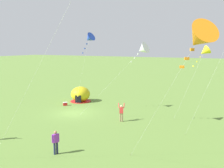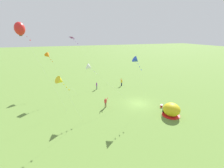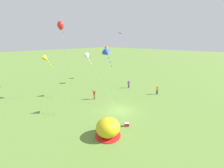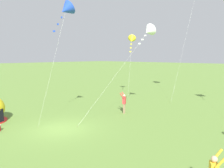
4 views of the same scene
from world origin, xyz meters
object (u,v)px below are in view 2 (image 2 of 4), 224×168
at_px(person_arms_raised, 122,82).
at_px(person_near_tent, 97,85).
at_px(kite_purple, 73,39).
at_px(kite_white, 89,67).
at_px(popup_tent, 171,110).
at_px(person_center_field, 106,102).
at_px(kite_orange, 48,56).
at_px(kite_yellow, 60,81).
at_px(kite_blue, 136,60).
at_px(kite_red, 20,29).
at_px(cooler_box, 161,106).

bearing_deg(person_arms_raised, person_near_tent, 93.80).
bearing_deg(kite_purple, kite_white, -173.35).
relative_size(popup_tent, person_center_field, 1.49).
relative_size(kite_orange, kite_purple, 0.72).
distance_m(popup_tent, person_near_tent, 17.86).
height_order(person_near_tent, kite_yellow, kite_yellow).
bearing_deg(popup_tent, kite_white, 59.52).
xyz_separation_m(kite_blue, kite_purple, (13.59, 8.59, 2.92)).
height_order(kite_red, kite_orange, kite_red).
distance_m(popup_tent, kite_white, 14.99).
bearing_deg(person_arms_raised, kite_purple, 79.50).
distance_m(kite_white, kite_purple, 11.98).
distance_m(person_near_tent, kite_blue, 14.08).
bearing_deg(person_near_tent, kite_purple, 60.73).
bearing_deg(person_near_tent, kite_yellow, 151.73).
xyz_separation_m(person_arms_raised, person_center_field, (-9.95, 7.13, 0.00)).
xyz_separation_m(kite_blue, kite_yellow, (-3.12, 11.88, -1.40)).
bearing_deg(cooler_box, kite_white, 71.98).
xyz_separation_m(person_arms_raised, kite_white, (-9.18, 9.60, 6.35)).
bearing_deg(kite_white, cooler_box, -108.02).
height_order(person_arms_raised, kite_orange, kite_orange).
bearing_deg(kite_white, kite_orange, 29.91).
bearing_deg(kite_yellow, person_arms_raised, -44.01).
distance_m(person_arms_raised, kite_purple, 15.20).
distance_m(person_center_field, kite_red, 16.94).
xyz_separation_m(kite_orange, kite_yellow, (-17.63, -2.37, -0.87)).
relative_size(kite_orange, kite_blue, 0.95).
xyz_separation_m(cooler_box, person_near_tent, (12.67, 9.00, 0.74)).
bearing_deg(kite_yellow, kite_purple, -11.14).
relative_size(person_arms_raised, kite_orange, 0.22).
height_order(popup_tent, kite_orange, kite_orange).
relative_size(popup_tent, kite_yellow, 0.36).
distance_m(person_center_field, kite_orange, 17.42).
xyz_separation_m(person_near_tent, kite_yellow, (-14.26, 7.67, 6.11)).
relative_size(person_arms_raised, kite_white, 0.23).
bearing_deg(person_center_field, kite_red, 83.61).
height_order(popup_tent, kite_yellow, kite_yellow).
height_order(cooler_box, kite_red, kite_red).
relative_size(popup_tent, person_arms_raised, 1.49).
relative_size(kite_red, kite_yellow, 1.83).
height_order(person_arms_raised, kite_blue, kite_blue).
distance_m(person_near_tent, kite_purple, 11.58).
bearing_deg(person_near_tent, kite_blue, -159.32).
height_order(cooler_box, kite_orange, kite_orange).
bearing_deg(kite_yellow, person_near_tent, -28.27).
bearing_deg(kite_orange, popup_tent, -135.51).
distance_m(person_arms_raised, kite_orange, 18.21).
xyz_separation_m(popup_tent, person_arms_raised, (16.07, 2.10, 0.00)).
xyz_separation_m(popup_tent, kite_white, (6.89, 11.70, 6.35)).
height_order(kite_white, kite_orange, kite_orange).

